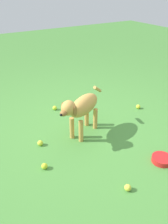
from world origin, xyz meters
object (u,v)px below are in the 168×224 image
(dog, at_px, (82,107))
(tennis_ball_2, at_px, (40,143))
(tennis_ball_0, at_px, (44,166))
(water_bowl, at_px, (162,159))
(tennis_ball_3, at_px, (55,108))
(tennis_ball_4, at_px, (138,107))
(tennis_ball_1, at_px, (128,188))

(dog, xyz_separation_m, tennis_ball_2, (0.06, 0.54, -0.36))
(tennis_ball_0, distance_m, water_bowl, 1.27)
(tennis_ball_3, xyz_separation_m, water_bowl, (-1.68, -0.49, -0.00))
(tennis_ball_3, bearing_deg, dog, -178.86)
(tennis_ball_2, bearing_deg, tennis_ball_3, -36.43)
(dog, relative_size, tennis_ball_4, 12.27)
(tennis_ball_3, relative_size, tennis_ball_4, 1.00)
(tennis_ball_0, height_order, tennis_ball_4, same)
(tennis_ball_0, distance_m, tennis_ball_2, 0.41)
(tennis_ball_1, bearing_deg, tennis_ball_4, -46.19)
(tennis_ball_1, bearing_deg, tennis_ball_2, 22.16)
(dog, distance_m, water_bowl, 1.08)
(tennis_ball_2, relative_size, tennis_ball_3, 1.00)
(dog, bearing_deg, tennis_ball_3, -115.05)
(tennis_ball_1, bearing_deg, water_bowl, -78.79)
(dog, relative_size, tennis_ball_3, 12.27)
(tennis_ball_3, height_order, water_bowl, tennis_ball_3)
(tennis_ball_4, bearing_deg, tennis_ball_2, 92.76)
(tennis_ball_4, bearing_deg, tennis_ball_3, 60.32)
(tennis_ball_1, height_order, tennis_ball_4, same)
(tennis_ball_1, bearing_deg, dog, -5.90)
(tennis_ball_1, height_order, water_bowl, tennis_ball_1)
(tennis_ball_1, height_order, tennis_ball_2, same)
(dog, relative_size, water_bowl, 3.68)
(tennis_ball_2, distance_m, water_bowl, 1.40)
(tennis_ball_0, height_order, tennis_ball_2, same)
(dog, distance_m, tennis_ball_2, 0.66)
(tennis_ball_1, relative_size, tennis_ball_3, 1.00)
(tennis_ball_1, relative_size, tennis_ball_2, 1.00)
(tennis_ball_2, xyz_separation_m, tennis_ball_4, (0.08, -1.64, 0.00))
(tennis_ball_3, distance_m, tennis_ball_4, 1.28)
(tennis_ball_1, relative_size, tennis_ball_4, 1.00)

